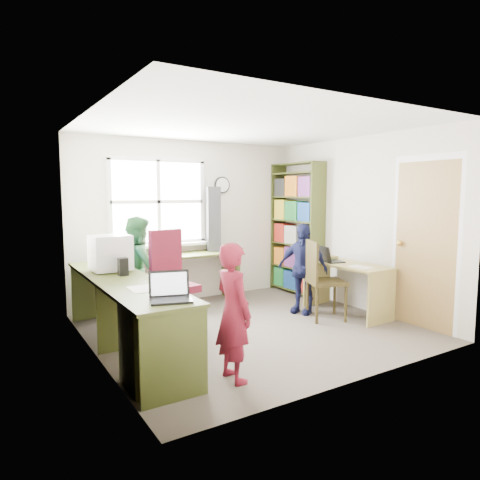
{
  "coord_description": "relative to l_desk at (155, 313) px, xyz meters",
  "views": [
    {
      "loc": [
        -2.74,
        -4.2,
        1.63
      ],
      "look_at": [
        0.0,
        0.25,
        1.05
      ],
      "focal_mm": 32.0,
      "sensor_mm": 36.0,
      "label": 1
    }
  ],
  "objects": [
    {
      "name": "swivel_chair",
      "position": [
        0.54,
        0.87,
        0.05
      ],
      "size": [
        0.63,
        0.63,
        1.18
      ],
      "rotation": [
        0.0,
        0.0,
        0.18
      ],
      "color": "black",
      "rests_on": "ground"
    },
    {
      "name": "potted_plant",
      "position": [
        0.7,
        1.79,
        0.45
      ],
      "size": [
        0.21,
        0.19,
        0.32
      ],
      "primitive_type": "imported",
      "rotation": [
        0.0,
        0.0,
        0.34
      ],
      "color": "#317C3C",
      "rests_on": "l_desk"
    },
    {
      "name": "room",
      "position": [
        1.32,
        0.38,
        0.76
      ],
      "size": [
        3.64,
        3.44,
        2.44
      ],
      "color": "#4B433B",
      "rests_on": "ground"
    },
    {
      "name": "l_desk",
      "position": [
        0.0,
        0.0,
        0.0
      ],
      "size": [
        2.38,
        2.95,
        0.75
      ],
      "color": "#444D1E",
      "rests_on": "ground"
    },
    {
      "name": "wooden_chair",
      "position": [
        2.28,
        0.14,
        0.1
      ],
      "size": [
        0.58,
        0.58,
        1.02
      ],
      "rotation": [
        0.0,
        0.0,
        -0.39
      ],
      "color": "#332A11",
      "rests_on": "ground"
    },
    {
      "name": "crt_monitor",
      "position": [
        -0.18,
        0.89,
        0.5
      ],
      "size": [
        0.43,
        0.38,
        0.41
      ],
      "rotation": [
        0.0,
        0.0,
        0.04
      ],
      "color": "silver",
      "rests_on": "l_desk"
    },
    {
      "name": "person_green",
      "position": [
        0.26,
        1.24,
        0.22
      ],
      "size": [
        0.6,
        0.72,
        1.34
      ],
      "primitive_type": "imported",
      "rotation": [
        0.0,
        0.0,
        1.42
      ],
      "color": "#2C6F36",
      "rests_on": "ground"
    },
    {
      "name": "laptop_right",
      "position": [
        2.66,
        0.39,
        0.28
      ],
      "size": [
        0.34,
        0.38,
        0.22
      ],
      "rotation": [
        0.0,
        0.0,
        1.31
      ],
      "color": "black",
      "rests_on": "right_desk"
    },
    {
      "name": "person_navy",
      "position": [
        2.28,
        0.5,
        0.15
      ],
      "size": [
        0.57,
        0.77,
        1.22
      ],
      "primitive_type": "imported",
      "rotation": [
        0.0,
        0.0,
        -1.14
      ],
      "color": "#121538",
      "rests_on": "ground"
    },
    {
      "name": "speaker_a",
      "position": [
        -0.14,
        0.56,
        0.39
      ],
      "size": [
        0.1,
        0.1,
        0.19
      ],
      "rotation": [
        0.0,
        0.0,
        -0.0
      ],
      "color": "black",
      "rests_on": "l_desk"
    },
    {
      "name": "laptop_left",
      "position": [
        -0.12,
        -0.68,
        0.35
      ],
      "size": [
        0.4,
        0.36,
        0.23
      ],
      "rotation": [
        0.0,
        0.0,
        -0.28
      ],
      "color": "black",
      "rests_on": "l_desk"
    },
    {
      "name": "paper_b",
      "position": [
        2.71,
        -0.13,
        0.23
      ],
      "size": [
        0.23,
        0.31,
        0.0
      ],
      "rotation": [
        0.0,
        0.0,
        0.11
      ],
      "color": "white",
      "rests_on": "right_desk"
    },
    {
      "name": "cd_tower",
      "position": [
        1.59,
        1.76,
        0.78
      ],
      "size": [
        0.23,
        0.22,
        0.97
      ],
      "rotation": [
        0.0,
        0.0,
        -0.25
      ],
      "color": "black",
      "rests_on": "l_desk"
    },
    {
      "name": "right_desk",
      "position": [
        2.76,
        0.15,
        0.04
      ],
      "size": [
        0.58,
        1.2,
        0.68
      ],
      "rotation": [
        0.0,
        0.0,
        0.03
      ],
      "color": "tan",
      "rests_on": "ground"
    },
    {
      "name": "paper_a",
      "position": [
        -0.18,
        -0.18,
        0.3
      ],
      "size": [
        0.23,
        0.33,
        0.0
      ],
      "rotation": [
        0.0,
        0.0,
        -0.03
      ],
      "color": "white",
      "rests_on": "l_desk"
    },
    {
      "name": "speaker_b",
      "position": [
        -0.19,
        1.09,
        0.38
      ],
      "size": [
        0.11,
        0.11,
        0.18
      ],
      "rotation": [
        0.0,
        0.0,
        -0.24
      ],
      "color": "black",
      "rests_on": "l_desk"
    },
    {
      "name": "game_box",
      "position": [
        2.76,
        0.59,
        0.25
      ],
      "size": [
        0.27,
        0.27,
        0.05
      ],
      "rotation": [
        0.0,
        0.0,
        -0.0
      ],
      "color": "red",
      "rests_on": "right_desk"
    },
    {
      "name": "person_red",
      "position": [
        0.4,
        -0.83,
        0.15
      ],
      "size": [
        0.3,
        0.45,
        1.21
      ],
      "primitive_type": "imported",
      "rotation": [
        0.0,
        0.0,
        1.59
      ],
      "color": "maroon",
      "rests_on": "ground"
    },
    {
      "name": "bookshelf",
      "position": [
        2.96,
        1.47,
        0.55
      ],
      "size": [
        0.3,
        1.02,
        2.1
      ],
      "color": "#444D1E",
      "rests_on": "ground"
    }
  ]
}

